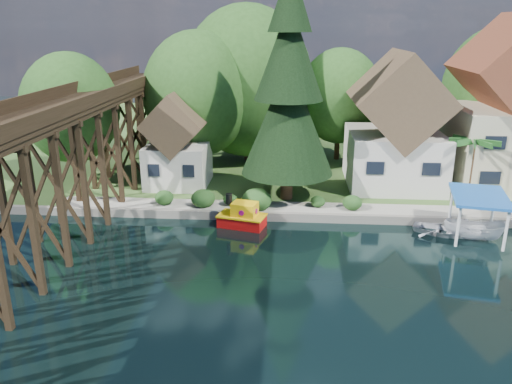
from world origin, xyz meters
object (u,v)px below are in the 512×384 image
boat_canopy (476,221)px  tugboat (242,217)px  boat_white_a (442,229)px  palm_tree (474,143)px  house_left (396,130)px  house_center (508,115)px  conifer (288,92)px  shed (177,146)px  trestle_bridge (69,155)px

boat_canopy → tugboat: bearing=175.8°
boat_white_a → boat_canopy: 2.23m
boat_white_a → boat_canopy: (1.85, -0.80, 0.95)m
boat_canopy → boat_white_a: bearing=156.6°
palm_tree → tugboat: palm_tree is taller
house_left → house_center: 9.10m
conifer → boat_canopy: 15.59m
shed → tugboat: bearing=-51.3°
palm_tree → tugboat: bearing=-161.5°
conifer → boat_canopy: conifer is taller
trestle_bridge → boat_canopy: size_ratio=8.27×
house_center → boat_canopy: (-5.48, -10.86, -5.09)m
trestle_bridge → house_left: 25.42m
house_center → tugboat: size_ratio=3.88×
shed → tugboat: shed is taller
house_left → conifer: (-8.85, -4.45, 3.61)m
palm_tree → tugboat: size_ratio=1.42×
conifer → tugboat: size_ratio=4.79×
palm_tree → boat_canopy: palm_tree is taller
conifer → palm_tree: size_ratio=3.37×
tugboat → house_left: bearing=38.0°
shed → conifer: size_ratio=0.46×
tugboat → boat_white_a: tugboat is taller
house_left → house_center: house_center is taller
trestle_bridge → house_center: size_ratio=3.18×
house_center → boat_canopy: 13.19m
trestle_bridge → palm_tree: 29.12m
trestle_bridge → tugboat: (11.18, 1.60, -4.65)m
trestle_bridge → boat_white_a: bearing=2.9°
trestle_bridge → house_center: bearing=19.5°
house_center → palm_tree: house_center is taller
trestle_bridge → boat_canopy: bearing=1.0°
house_center → trestle_bridge: bearing=-160.5°
tugboat → trestle_bridge: bearing=-171.9°
conifer → tugboat: conifer is taller
tugboat → boat_canopy: 15.39m
boat_white_a → shed: bearing=90.3°
trestle_bridge → boat_white_a: (24.67, 1.27, -4.97)m
conifer → boat_white_a: (10.52, -5.11, -8.37)m
conifer → palm_tree: conifer is taller
shed → palm_tree: 23.31m
palm_tree → tugboat: (-17.01, -5.69, -4.24)m
house_center → palm_tree: size_ratio=2.73×
palm_tree → boat_white_a: size_ratio=1.38×
palm_tree → tugboat: 18.43m
conifer → house_center: bearing=15.5°
trestle_bridge → shed: trestle_bridge is taller
house_left → boat_white_a: 10.81m
conifer → house_left: bearing=26.7°
house_left → tugboat: 15.64m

